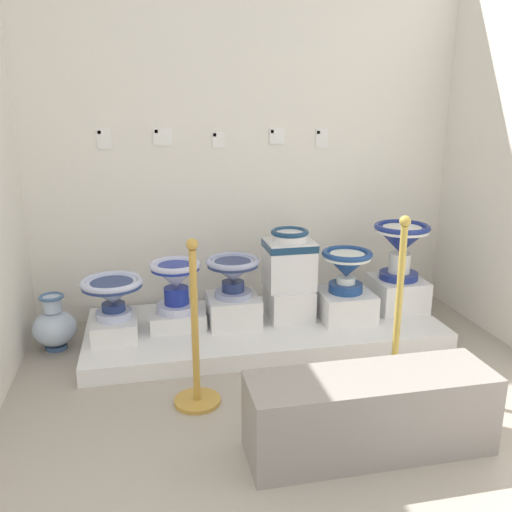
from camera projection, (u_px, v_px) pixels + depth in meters
ground_plane at (344, 488)px, 2.40m from camera, size 5.29×5.95×0.02m
wall_back at (247, 132)px, 4.08m from camera, size 3.49×0.06×2.84m
display_platform at (263, 328)px, 3.93m from camera, size 2.49×1.03×0.12m
plinth_block_slender_white at (115, 327)px, 3.64m from camera, size 0.30×0.38×0.13m
antique_toilet_slender_white at (112, 292)px, 3.57m from camera, size 0.41×0.41×0.27m
plinth_block_squat_floral at (177, 319)px, 3.80m from camera, size 0.38×0.29×0.12m
antique_toilet_squat_floral at (176, 280)px, 3.72m from camera, size 0.35×0.35×0.36m
plinth_block_rightmost at (233, 310)px, 3.84m from camera, size 0.36×0.35×0.20m
antique_toilet_rightmost at (233, 271)px, 3.76m from camera, size 0.37×0.37×0.28m
plinth_block_pale_glazed at (289, 301)px, 3.98m from camera, size 0.31×0.38×0.22m
antique_toilet_pale_glazed at (289, 258)px, 3.89m from camera, size 0.35×0.31×0.43m
plinth_block_tall_cobalt at (345, 304)px, 3.95m from camera, size 0.38×0.38×0.20m
antique_toilet_tall_cobalt at (347, 265)px, 3.87m from camera, size 0.36×0.36×0.31m
plinth_block_central_ornate at (397, 293)px, 4.13m from camera, size 0.36×0.40×0.24m
antique_toilet_central_ornate at (401, 242)px, 4.02m from camera, size 0.41×0.41×0.42m
info_placard_first at (104, 138)px, 3.85m from camera, size 0.10×0.01×0.15m
info_placard_second at (162, 136)px, 3.93m from camera, size 0.14×0.01×0.13m
info_placard_third at (218, 140)px, 4.02m from camera, size 0.09×0.01×0.12m
info_placard_fourth at (277, 136)px, 4.10m from camera, size 0.12×0.01×0.12m
info_placard_fifth at (322, 138)px, 4.18m from camera, size 0.09×0.01×0.15m
decorative_vase_spare at (54, 326)px, 3.69m from camera, size 0.30×0.30×0.39m
stanchion_post_near_left at (196, 359)px, 2.99m from camera, size 0.26×0.26×0.96m
stanchion_post_near_right at (397, 332)px, 3.17m from camera, size 0.23×0.23×1.04m
museum_bench at (370, 413)px, 2.60m from camera, size 1.19×0.36×0.40m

